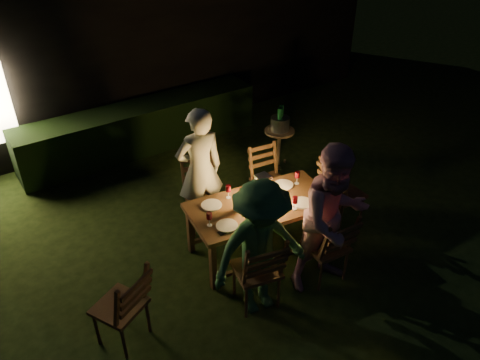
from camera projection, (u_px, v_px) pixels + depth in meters
garden_envelope at (107, 24)px, 9.34m from camera, size 40.00×40.00×3.20m
dining_table at (261, 208)px, 5.66m from camera, size 1.85×1.11×0.72m
chair_near_left at (257, 281)px, 5.09m from camera, size 0.56×0.59×1.04m
chair_near_right at (325, 257)px, 5.43m from camera, size 0.48×0.52×1.01m
chair_far_left at (203, 207)px, 6.26m from camera, size 0.58×0.60×1.03m
chair_far_right at (268, 190)px, 6.64m from camera, size 0.48×0.51×0.96m
chair_end at (340, 204)px, 6.29m from camera, size 0.53×0.50×1.08m
chair_spare at (123, 318)px, 4.68m from camera, size 0.62×0.64×1.02m
person_house_side at (200, 170)px, 6.00m from camera, size 0.68×0.50×1.72m
person_opp_right at (333, 219)px, 5.08m from camera, size 0.96×0.80×1.80m
person_opp_left at (260, 249)px, 4.79m from camera, size 1.12×0.75×1.62m
lantern at (263, 189)px, 5.59m from camera, size 0.16×0.16×0.35m
plate_far_left at (212, 205)px, 5.58m from camera, size 0.25×0.25×0.01m
plate_near_left at (227, 226)px, 5.25m from camera, size 0.25×0.25×0.01m
plate_far_right at (284, 185)px, 5.95m from camera, size 0.25×0.25×0.01m
plate_near_right at (302, 203)px, 5.62m from camera, size 0.25×0.25×0.01m
wineglass_a at (228, 192)px, 5.67m from camera, size 0.06×0.06×0.18m
wineglass_b at (209, 219)px, 5.22m from camera, size 0.06×0.06×0.18m
wineglass_c at (295, 203)px, 5.47m from camera, size 0.06×0.06×0.18m
wineglass_d at (297, 178)px, 5.94m from camera, size 0.06×0.06×0.18m
wineglass_e at (266, 213)px, 5.31m from camera, size 0.06×0.06×0.18m
bottle_table at (242, 199)px, 5.45m from camera, size 0.07×0.07×0.28m
napkin_left at (263, 221)px, 5.32m from camera, size 0.18×0.14×0.01m
napkin_right at (313, 204)px, 5.60m from camera, size 0.18×0.14×0.01m
phone at (224, 232)px, 5.16m from camera, size 0.14×0.07×0.01m
side_table at (279, 134)px, 7.48m from camera, size 0.48×0.48×0.64m
ice_bucket at (280, 124)px, 7.38m from camera, size 0.30×0.30×0.22m
bottle_bucket_a at (279, 123)px, 7.30m from camera, size 0.07×0.07×0.32m
bottle_bucket_b at (281, 119)px, 7.41m from camera, size 0.07×0.07×0.32m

